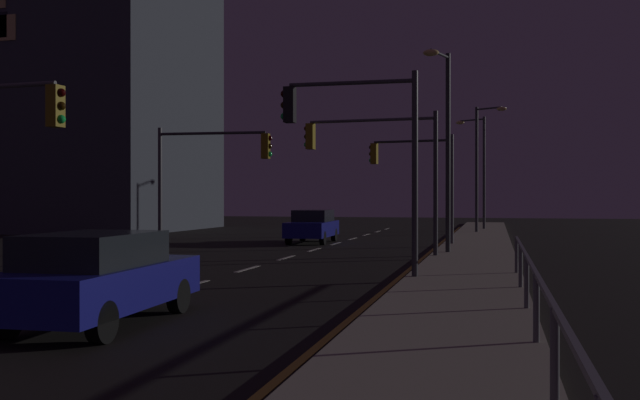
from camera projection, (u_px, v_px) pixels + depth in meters
ground_plane at (253, 268)px, 21.56m from camera, size 112.00×112.00×0.00m
sidewalk_right at (467, 271)px, 19.99m from camera, size 2.95×77.00×0.14m
lane_markings_center at (286, 258)px, 24.96m from camera, size 0.14×50.00×0.01m
lane_edge_line at (424, 257)px, 25.26m from camera, size 0.14×53.00×0.01m
car at (99, 277)px, 11.80m from camera, size 1.99×4.47×1.57m
car_oncoming at (312, 226)px, 33.45m from camera, size 2.00×4.47×1.57m
traffic_light_far_center at (413, 167)px, 31.36m from camera, size 3.86×0.66×4.81m
traffic_light_mid_right at (210, 163)px, 26.87m from camera, size 4.58×0.53×4.88m
traffic_light_mid_left at (355, 133)px, 18.26m from camera, size 3.66×0.34×5.27m
traffic_light_overhead_east at (3, 140)px, 16.30m from camera, size 3.15×0.42×5.01m
traffic_light_near_left at (374, 153)px, 25.13m from camera, size 4.94×0.55×5.06m
street_lamp_mid_block at (479, 161)px, 45.66m from camera, size 1.95×1.16×7.28m
street_lamp_across_street at (445, 132)px, 25.71m from camera, size 0.87×1.79×7.37m
street_lamp_median at (481, 157)px, 41.09m from camera, size 1.79×1.06×7.38m
barrier_fence at (536, 289)px, 9.76m from camera, size 0.09×18.67×0.98m
building_distant at (72, 103)px, 47.48m from camera, size 16.50×13.82×17.18m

